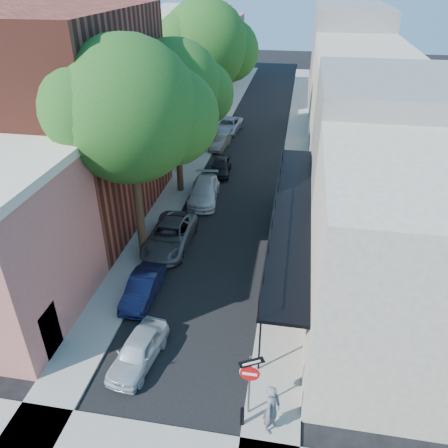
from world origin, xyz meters
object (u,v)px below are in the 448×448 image
at_px(sign_post, 250,376).
at_px(parked_car_f, 220,142).
at_px(parked_car_a, 138,351).
at_px(bollard, 242,416).
at_px(parked_car_e, 221,166).
at_px(pedestrian, 272,409).
at_px(parked_car_d, 204,191).
at_px(oak_mid, 182,90).
at_px(parked_car_c, 170,235).
at_px(parked_car_g, 228,125).
at_px(oak_near, 139,113).
at_px(oak_far, 211,47).
at_px(parked_car_b, 143,288).

bearing_deg(sign_post, parked_car_f, 102.53).
bearing_deg(parked_car_a, sign_post, -12.11).
bearing_deg(bollard, parked_car_e, 102.20).
relative_size(sign_post, pedestrian, 1.48).
xyz_separation_m(parked_car_d, pedestrian, (5.85, -16.43, 0.46)).
bearing_deg(oak_mid, parked_car_e, 60.08).
bearing_deg(pedestrian, parked_car_c, 53.25).
bearing_deg(pedestrian, parked_car_g, 33.47).
relative_size(parked_car_a, parked_car_e, 0.98).
xyz_separation_m(oak_near, oak_far, (0.01, 17.01, 0.38)).
height_order(parked_car_c, parked_car_d, parked_car_c).
bearing_deg(parked_car_d, oak_near, -108.18).
xyz_separation_m(sign_post, bollard, (-0.16, -0.47, -1.52)).
bearing_deg(oak_near, oak_far, 89.96).
height_order(oak_near, parked_car_b, oak_near).
xyz_separation_m(sign_post, oak_far, (-6.51, 26.30, 6.22)).
bearing_deg(parked_car_a, parked_car_f, 100.47).
bearing_deg(parked_car_a, parked_car_d, 99.38).
bearing_deg(parked_car_a, parked_car_b, 114.20).
bearing_deg(parked_car_g, bollard, -73.39).
bearing_deg(parked_car_d, parked_car_f, 88.72).
distance_m(parked_car_c, parked_car_g, 20.27).
xyz_separation_m(parked_car_c, parked_car_g, (-0.03, 20.27, -0.06)).
xyz_separation_m(parked_car_d, parked_car_g, (-0.73, 14.40, -0.03)).
bearing_deg(parked_car_e, sign_post, -81.12).
relative_size(oak_near, parked_car_d, 2.48).
distance_m(oak_near, parked_car_b, 8.25).
bearing_deg(oak_near, bollard, -56.88).
relative_size(parked_car_e, parked_car_g, 0.79).
bearing_deg(parked_car_d, pedestrian, -75.91).
xyz_separation_m(oak_far, pedestrian, (7.33, -26.77, -7.13)).
relative_size(parked_car_b, parked_car_e, 0.99).
bearing_deg(sign_post, oak_mid, 110.86).
bearing_deg(sign_post, parked_car_b, 136.29).
bearing_deg(oak_near, parked_car_g, 87.91).
relative_size(sign_post, oak_mid, 0.29).
relative_size(oak_far, pedestrian, 5.91).
xyz_separation_m(oak_far, parked_car_e, (1.81, -5.77, -7.65)).
xyz_separation_m(parked_car_a, parked_car_e, (-0.07, 18.84, 0.01)).
bearing_deg(pedestrian, parked_car_a, 89.90).
bearing_deg(parked_car_b, parked_car_d, 86.53).
relative_size(parked_car_a, parked_car_b, 0.98).
bearing_deg(oak_near, parked_car_e, 80.76).
bearing_deg(parked_car_b, oak_near, 102.00).
bearing_deg(parked_car_b, pedestrian, -41.71).
height_order(sign_post, oak_near, oak_near).
bearing_deg(parked_car_e, oak_far, 103.42).
distance_m(parked_car_a, parked_car_c, 8.47).
distance_m(sign_post, parked_car_d, 16.78).
height_order(sign_post, oak_far, oak_far).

